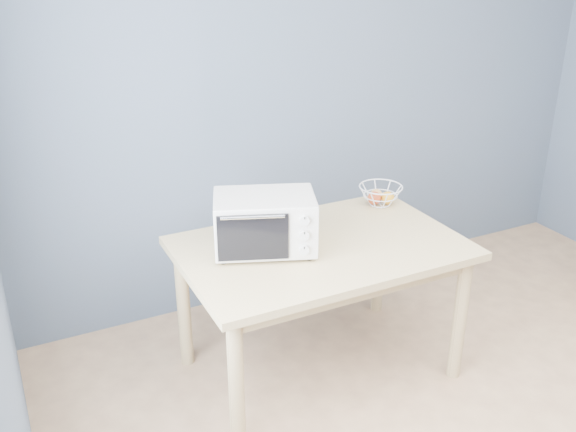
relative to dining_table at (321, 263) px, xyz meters
name	(u,v)px	position (x,y,z in m)	size (l,w,h in m)	color
dining_table	(321,263)	(0.00, 0.00, 0.00)	(1.40, 0.90, 0.75)	tan
toaster_oven	(261,222)	(-0.29, 0.08, 0.25)	(0.56, 0.47, 0.28)	beige
fruit_basket	(380,195)	(0.55, 0.31, 0.16)	(0.31, 0.31, 0.11)	silver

